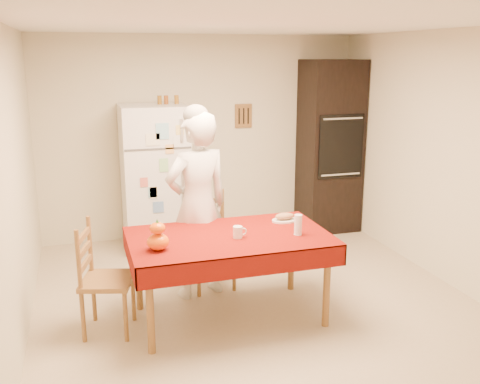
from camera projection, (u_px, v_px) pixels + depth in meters
name	position (u px, v px, depth m)	size (l,w,h in m)	color
floor	(258.00, 305.00, 4.95)	(4.50, 4.50, 0.00)	tan
room_shell	(260.00, 131.00, 4.55)	(4.02, 4.52, 2.51)	beige
refrigerator	(155.00, 178.00, 6.30)	(0.75, 0.74, 1.70)	white
oven_cabinet	(330.00, 147.00, 6.92)	(0.70, 0.62, 2.20)	black
dining_table	(229.00, 243.00, 4.56)	(1.70, 1.00, 0.76)	brown
chair_far	(209.00, 236.00, 5.29)	(0.45, 0.43, 0.95)	brown
chair_left	(99.00, 274.00, 4.37)	(0.50, 0.51, 0.95)	brown
seated_woman	(198.00, 206.00, 4.98)	(0.64, 0.42, 1.77)	silver
coffee_mug	(238.00, 232.00, 4.47)	(0.08, 0.08, 0.10)	white
pumpkin_lower	(158.00, 242.00, 4.19)	(0.18, 0.18, 0.13)	#D54D05
pumpkin_upper	(157.00, 228.00, 4.16)	(0.12, 0.12, 0.09)	red
wine_glass	(298.00, 225.00, 4.54)	(0.07, 0.07, 0.18)	white
bread_plate	(285.00, 220.00, 4.92)	(0.24, 0.24, 0.02)	silver
bread_loaf	(285.00, 216.00, 4.91)	(0.18, 0.10, 0.06)	#A1734F
spice_jar_left	(160.00, 100.00, 6.15)	(0.05, 0.05, 0.10)	brown
spice_jar_mid	(166.00, 100.00, 6.17)	(0.05, 0.05, 0.10)	brown
spice_jar_right	(177.00, 100.00, 6.20)	(0.05, 0.05, 0.10)	#8E5D19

